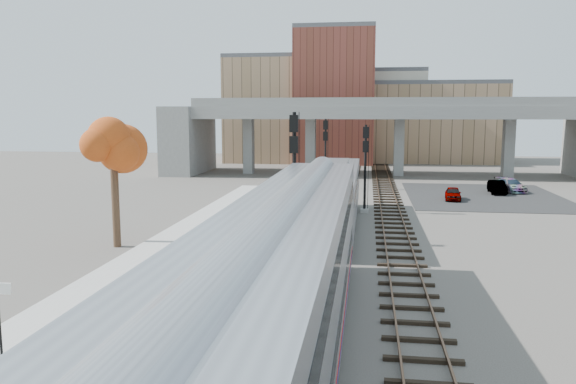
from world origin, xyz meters
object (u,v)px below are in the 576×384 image
(coach, at_px, (287,290))
(car_a, at_px, (453,194))
(signal_mast_mid, at_px, (365,170))
(signal_mast_far, at_px, (325,154))
(car_b, at_px, (497,187))
(signal_mast_near, at_px, (294,177))
(tree, at_px, (113,148))
(car_c, at_px, (511,185))
(locomotive, at_px, (334,194))

(coach, distance_m, car_a, 37.32)
(signal_mast_mid, bearing_deg, coach, -94.00)
(coach, xyz_separation_m, signal_mast_far, (-2.10, 42.18, 0.75))
(car_a, relative_size, car_b, 0.88)
(signal_mast_near, bearing_deg, signal_mast_far, 90.00)
(signal_mast_far, distance_m, car_a, 13.70)
(signal_mast_mid, height_order, car_a, signal_mast_mid)
(signal_mast_near, relative_size, signal_mast_mid, 1.14)
(tree, distance_m, car_a, 30.60)
(car_a, distance_m, car_c, 9.01)
(coach, xyz_separation_m, tree, (-12.15, 15.21, 2.95))
(locomotive, bearing_deg, signal_mast_near, -112.84)
(tree, distance_m, car_c, 39.50)
(coach, distance_m, car_c, 45.31)
(signal_mast_far, height_order, car_a, signal_mast_far)
(tree, bearing_deg, car_b, 43.67)
(coach, relative_size, car_c, 5.72)
(car_b, distance_m, car_c, 2.28)
(signal_mast_near, distance_m, signal_mast_mid, 11.74)
(signal_mast_near, bearing_deg, car_c, 53.44)
(coach, relative_size, car_b, 6.55)
(tree, height_order, car_a, tree)
(locomotive, bearing_deg, car_a, 53.86)
(coach, xyz_separation_m, car_a, (9.75, 35.96, -2.18))
(tree, bearing_deg, car_a, 43.46)
(signal_mast_mid, height_order, car_b, signal_mast_mid)
(coach, bearing_deg, signal_mast_far, 92.85)
(signal_mast_mid, relative_size, car_a, 2.03)
(car_a, bearing_deg, tree, -130.04)
(signal_mast_near, bearing_deg, locomotive, 67.16)
(coach, height_order, car_a, coach)
(signal_mast_near, xyz_separation_m, car_a, (11.85, 18.34, -3.36))
(locomotive, xyz_separation_m, signal_mast_far, (-2.10, 19.58, 1.27))
(tree, xyz_separation_m, car_b, (26.69, 25.47, -5.07))
(signal_mast_near, bearing_deg, coach, -83.20)
(car_c, bearing_deg, tree, -148.96)
(signal_mast_far, height_order, car_c, signal_mast_far)
(coach, bearing_deg, car_a, 74.83)
(car_b, bearing_deg, signal_mast_near, -123.20)
(signal_mast_mid, height_order, car_c, signal_mast_mid)
(coach, xyz_separation_m, signal_mast_mid, (2.00, 28.60, 0.54))
(car_c, bearing_deg, locomotive, -142.10)
(signal_mast_mid, height_order, tree, tree)
(signal_mast_near, height_order, signal_mast_far, signal_mast_near)
(locomotive, height_order, car_c, locomotive)
(tree, bearing_deg, signal_mast_far, 69.57)
(locomotive, distance_m, car_b, 23.26)
(signal_mast_mid, bearing_deg, signal_mast_far, 106.80)
(car_b, bearing_deg, car_c, 46.61)
(coach, height_order, signal_mast_mid, signal_mast_mid)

